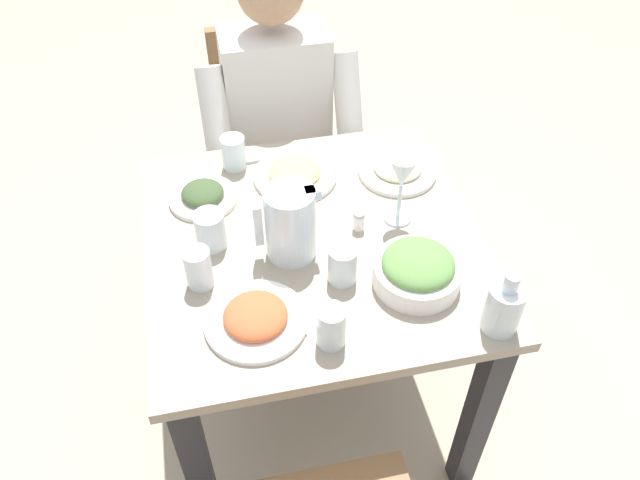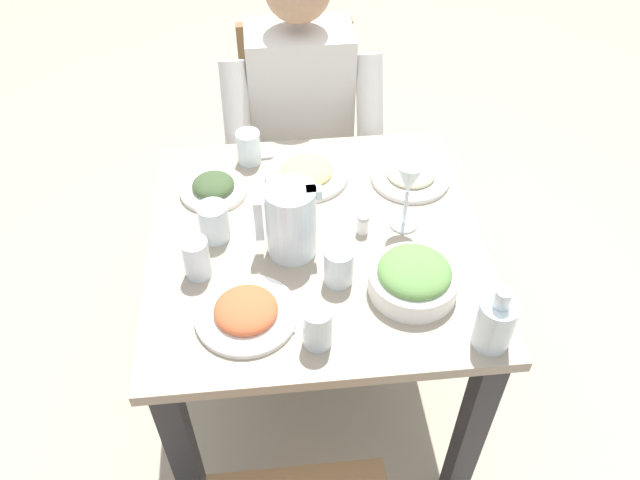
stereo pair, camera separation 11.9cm
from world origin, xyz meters
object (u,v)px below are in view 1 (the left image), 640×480
Objects in this scene: salad_bowl at (417,270)px; oil_carafe at (503,309)px; plate_dolmas at (203,195)px; salt_shaker at (359,220)px; dining_table at (313,274)px; plate_beans at (397,169)px; plate_rice_curry at (256,318)px; chair_near at (274,139)px; water_glass_near_left at (343,265)px; diner_near at (283,138)px; water_glass_center at (198,268)px; wine_glass at (402,175)px; plate_fries at (294,174)px; water_glass_far_left at (210,230)px; water_pitcher at (290,223)px; water_glass_by_pitcher at (234,153)px; water_glass_far_right at (331,327)px.

oil_carafe is at bearing 130.29° from salad_bowl.
salt_shaker is at bearing 152.85° from plate_dolmas.
plate_beans is (-0.28, -0.20, 0.14)m from dining_table.
salt_shaker is at bearing -140.54° from plate_rice_curry.
chair_near reaches higher than water_glass_near_left.
plate_beans is at bearing 128.60° from diner_near.
plate_dolmas is (0.27, 0.54, 0.24)m from chair_near.
water_glass_center is (0.56, 0.29, 0.04)m from plate_beans.
chair_near is at bearing -116.27° from plate_dolmas.
salt_shaker is (0.11, 0.01, -0.11)m from wine_glass.
wine_glass reaches higher than water_glass_center.
chair_near is 3.82× the size of plate_fries.
water_glass_far_left reaches higher than plate_fries.
wine_glass is 3.63× the size of salt_shaker.
plate_rice_curry is (0.11, 0.20, -0.08)m from water_pitcher.
diner_near is 6.14× the size of water_pitcher.
water_glass_center is at bearing 14.18° from water_pitcher.
water_glass_far_left is (0.26, 0.71, 0.27)m from chair_near.
salad_bowl is 2.15× the size of water_glass_by_pitcher.
diner_near is at bearing -103.76° from plate_rice_curry.
water_pitcher is at bearing -38.41° from oil_carafe.
plate_beans is at bearing -83.86° from oil_carafe.
plate_fries is at bearing -101.82° from water_pitcher.
water_glass_far_left reaches higher than water_glass_near_left.
wine_glass is (-0.21, 0.71, 0.36)m from chair_near.
wine_glass is at bearing -173.24° from dining_table.
water_glass_center reaches higher than water_glass_far_left.
dining_table is at bearing -94.75° from water_glass_far_right.
oil_carafe is (-0.34, 0.35, 0.19)m from dining_table.
salad_bowl is (-0.19, 0.73, 0.12)m from diner_near.
water_glass_center is at bearing 49.85° from plate_fries.
chair_near is 4.86× the size of plate_dolmas.
water_glass_center is (0.13, 0.42, 0.00)m from water_glass_by_pitcher.
oil_carafe is (-0.51, 0.12, 0.04)m from plate_rice_curry.
water_glass_far_left is at bearing 72.92° from water_glass_by_pitcher.
plate_rice_curry is at bearing 43.62° from plate_beans.
plate_dolmas is (0.46, -0.39, -0.03)m from salad_bowl.
plate_fries is at bearing 150.47° from water_glass_by_pitcher.
oil_carafe is 0.42m from salt_shaker.
dining_table is 0.75m from chair_near.
salad_bowl is 0.17m from water_glass_near_left.
plate_beans is at bearing -124.74° from water_glass_near_left.
salad_bowl is at bearing 79.06° from plate_beans.
water_glass_near_left is (-0.28, 0.18, -0.00)m from water_glass_far_left.
water_glass_by_pitcher is at bearing 51.30° from diner_near.
dining_table is 4.34× the size of water_pitcher.
water_glass_far_right is at bearing 87.64° from plate_fries.
dining_table is at bearing -45.89° from oil_carafe.
water_glass_by_pitcher is at bearing -78.70° from water_glass_far_right.
water_glass_far_right is at bearing 97.08° from water_pitcher.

